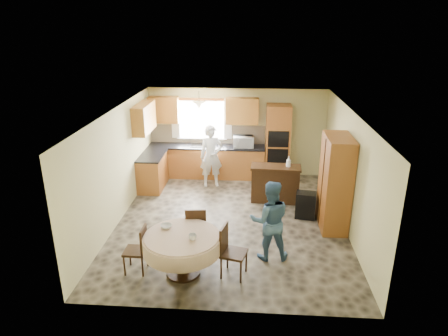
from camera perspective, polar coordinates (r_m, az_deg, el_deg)
name	(u,v)px	position (r m, az deg, el deg)	size (l,w,h in m)	color
floor	(231,221)	(9.10, 0.95, -7.52)	(5.00, 6.00, 0.01)	#6C604C
ceiling	(231,112)	(8.24, 1.05, 8.04)	(5.00, 6.00, 0.01)	white
wall_back	(237,132)	(11.45, 1.84, 5.12)	(5.00, 0.02, 2.50)	tan
wall_front	(219,241)	(5.88, -0.66, -10.38)	(5.00, 0.02, 2.50)	tan
wall_left	(117,166)	(9.07, -14.98, 0.27)	(0.02, 6.00, 2.50)	tan
wall_right	(349,172)	(8.83, 17.43, -0.53)	(0.02, 6.00, 2.50)	tan
window	(202,120)	(11.42, -3.20, 6.87)	(1.40, 0.03, 1.10)	white
curtain_left	(175,118)	(11.48, -6.98, 7.08)	(0.22, 0.02, 1.15)	white
curtain_right	(228,119)	(11.29, 0.57, 7.01)	(0.22, 0.02, 1.15)	white
base_cab_back	(206,162)	(11.47, -2.52, 0.89)	(3.30, 0.60, 0.88)	#B1692F
counter_back	(206,146)	(11.32, -2.55, 3.09)	(3.30, 0.64, 0.04)	black
base_cab_left	(153,172)	(10.87, -10.14, -0.53)	(0.60, 1.20, 0.88)	#B1692F
counter_left	(152,155)	(10.72, -10.29, 1.77)	(0.64, 1.20, 0.04)	black
backsplash	(207,134)	(11.52, -2.41, 4.84)	(3.30, 0.02, 0.55)	#C9B38E
wall_cab_left	(164,110)	(11.40, -8.62, 8.24)	(0.85, 0.33, 0.72)	#C27F30
wall_cab_right	(242,111)	(11.13, 2.62, 8.16)	(0.90, 0.33, 0.72)	#C27F30
wall_cab_side	(144,118)	(10.48, -11.36, 7.02)	(0.33, 1.20, 0.72)	#C27F30
oven_tower	(278,143)	(11.22, 7.65, 3.61)	(0.66, 0.62, 2.12)	#B1692F
oven_upper	(278,139)	(10.86, 7.79, 4.09)	(0.56, 0.01, 0.45)	black
oven_lower	(278,157)	(11.01, 7.67, 1.59)	(0.56, 0.01, 0.45)	black
pendant	(199,105)	(10.85, -3.57, 8.95)	(0.36, 0.36, 0.18)	beige
sideboard	(275,185)	(9.97, 7.31, -2.38)	(1.21, 0.50, 0.86)	#3A240F
space_heater	(306,205)	(9.30, 11.57, -5.22)	(0.44, 0.31, 0.61)	black
cupboard	(335,183)	(8.78, 15.59, -2.07)	(0.53, 1.07, 2.04)	#B1692F
dining_table	(182,244)	(7.09, -6.00, -10.75)	(1.36, 1.36, 0.77)	#3A240F
chair_left	(139,247)	(7.35, -12.07, -11.04)	(0.38, 0.38, 0.88)	#3A240F
chair_back	(196,227)	(7.74, -4.01, -8.46)	(0.46, 0.46, 0.96)	#3A240F
chair_right	(230,249)	(7.08, 0.83, -11.43)	(0.50, 0.50, 0.95)	#3A240F
framed_picture	(341,148)	(9.51, 16.32, 2.74)	(0.06, 0.64, 0.53)	gold
microwave	(243,142)	(11.15, 2.77, 3.77)	(0.57, 0.39, 0.31)	silver
person_sink	(211,156)	(10.68, -1.83, 1.69)	(0.61, 0.40, 1.68)	silver
person_dining	(270,220)	(7.49, 6.54, -7.46)	(0.76, 0.59, 1.56)	#3C5E83
bowl_sideboard	(264,167)	(9.79, 5.71, 0.15)	(0.23, 0.23, 0.06)	#B2B2B2
bottle_sideboard	(289,163)	(9.78, 9.21, 0.76)	(0.12, 0.12, 0.31)	silver
cup_table	(193,237)	(6.83, -4.51, -9.82)	(0.14, 0.14, 0.11)	#B2B2B2
bowl_table	(166,226)	(7.25, -8.26, -8.27)	(0.20, 0.20, 0.06)	#B2B2B2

